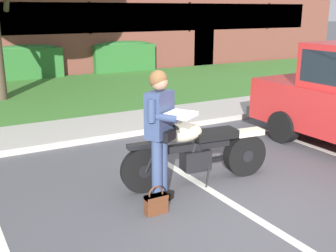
{
  "coord_description": "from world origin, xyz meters",
  "views": [
    {
      "loc": [
        -3.14,
        -3.85,
        2.41
      ],
      "look_at": [
        -0.48,
        0.94,
        0.85
      ],
      "focal_mm": 43.92,
      "sensor_mm": 36.0,
      "label": 1
    }
  ],
  "objects_px": {
    "rider_person": "(161,126)",
    "brick_building": "(54,18)",
    "motorcycle": "(202,150)",
    "hedge_left": "(26,61)",
    "handbag": "(156,202)",
    "hedge_center_left": "(122,55)"
  },
  "relations": [
    {
      "from": "hedge_center_left",
      "to": "rider_person",
      "type": "bearing_deg",
      "value": -110.37
    },
    {
      "from": "motorcycle",
      "to": "rider_person",
      "type": "relative_size",
      "value": 1.32
    },
    {
      "from": "motorcycle",
      "to": "hedge_center_left",
      "type": "bearing_deg",
      "value": 72.98
    },
    {
      "from": "motorcycle",
      "to": "handbag",
      "type": "bearing_deg",
      "value": -152.11
    },
    {
      "from": "motorcycle",
      "to": "rider_person",
      "type": "xyz_separation_m",
      "value": [
        -0.78,
        -0.24,
        0.52
      ]
    },
    {
      "from": "handbag",
      "to": "brick_building",
      "type": "height_order",
      "value": "brick_building"
    },
    {
      "from": "brick_building",
      "to": "handbag",
      "type": "bearing_deg",
      "value": -100.37
    },
    {
      "from": "motorcycle",
      "to": "hedge_left",
      "type": "height_order",
      "value": "motorcycle"
    },
    {
      "from": "handbag",
      "to": "hedge_left",
      "type": "relative_size",
      "value": 0.15
    },
    {
      "from": "rider_person",
      "to": "motorcycle",
      "type": "bearing_deg",
      "value": 16.95
    },
    {
      "from": "hedge_center_left",
      "to": "hedge_left",
      "type": "bearing_deg",
      "value": 180.0
    },
    {
      "from": "hedge_left",
      "to": "handbag",
      "type": "bearing_deg",
      "value": -93.03
    },
    {
      "from": "motorcycle",
      "to": "hedge_center_left",
      "type": "relative_size",
      "value": 0.9
    },
    {
      "from": "hedge_center_left",
      "to": "brick_building",
      "type": "height_order",
      "value": "brick_building"
    },
    {
      "from": "rider_person",
      "to": "brick_building",
      "type": "bearing_deg",
      "value": 80.24
    },
    {
      "from": "motorcycle",
      "to": "hedge_center_left",
      "type": "xyz_separation_m",
      "value": [
        3.25,
        10.63,
        0.16
      ]
    },
    {
      "from": "motorcycle",
      "to": "handbag",
      "type": "height_order",
      "value": "motorcycle"
    },
    {
      "from": "rider_person",
      "to": "handbag",
      "type": "relative_size",
      "value": 4.74
    },
    {
      "from": "rider_person",
      "to": "handbag",
      "type": "distance_m",
      "value": 0.94
    },
    {
      "from": "hedge_left",
      "to": "rider_person",
      "type": "bearing_deg",
      "value": -91.9
    },
    {
      "from": "handbag",
      "to": "hedge_left",
      "type": "distance_m",
      "value": 11.19
    },
    {
      "from": "rider_person",
      "to": "handbag",
      "type": "bearing_deg",
      "value": -127.76
    }
  ]
}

